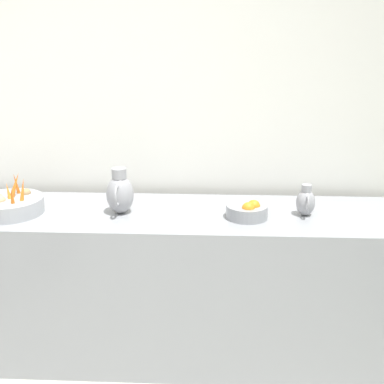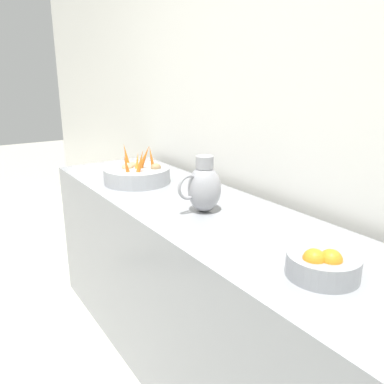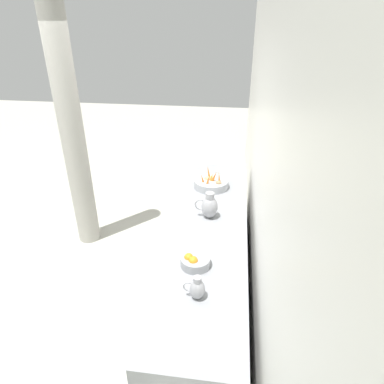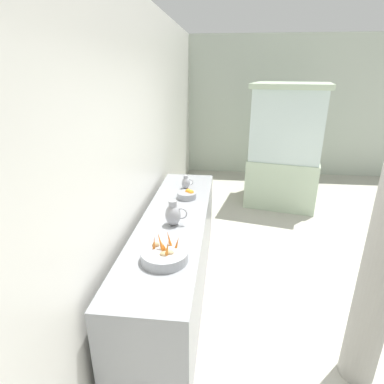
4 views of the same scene
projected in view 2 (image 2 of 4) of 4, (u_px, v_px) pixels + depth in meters
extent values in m
cube|color=gray|center=(228.00, 312.00, 1.80)|extent=(0.65, 2.81, 0.88)
cylinder|color=#9EA0A5|center=(137.00, 175.00, 2.26)|extent=(0.37, 0.37, 0.09)
torus|color=#9EA0A5|center=(137.00, 181.00, 2.27)|extent=(0.22, 0.22, 0.01)
cone|color=orange|center=(152.00, 159.00, 2.26)|extent=(0.05, 0.05, 0.15)
cone|color=orange|center=(144.00, 159.00, 2.23)|extent=(0.10, 0.09, 0.17)
cone|color=orange|center=(137.00, 162.00, 2.23)|extent=(0.06, 0.06, 0.11)
cone|color=orange|center=(127.00, 158.00, 2.26)|extent=(0.06, 0.03, 0.17)
cone|color=orange|center=(126.00, 166.00, 2.14)|extent=(0.06, 0.05, 0.12)
cone|color=orange|center=(140.00, 164.00, 2.14)|extent=(0.07, 0.05, 0.15)
ellipsoid|color=tan|center=(128.00, 167.00, 2.24)|extent=(0.07, 0.06, 0.05)
ellipsoid|color=#9E7F56|center=(156.00, 168.00, 2.23)|extent=(0.06, 0.05, 0.05)
ellipsoid|color=tan|center=(132.00, 166.00, 2.28)|extent=(0.06, 0.05, 0.05)
cylinder|color=gray|center=(323.00, 265.00, 1.21)|extent=(0.22, 0.22, 0.07)
sphere|color=orange|center=(314.00, 260.00, 1.18)|extent=(0.07, 0.07, 0.07)
sphere|color=orange|center=(331.00, 261.00, 1.17)|extent=(0.07, 0.07, 0.07)
ellipsoid|color=#939399|center=(204.00, 189.00, 1.77)|extent=(0.15, 0.15, 0.21)
cylinder|color=#939399|center=(205.00, 162.00, 1.73)|extent=(0.08, 0.08, 0.06)
torus|color=#939399|center=(189.00, 187.00, 1.72)|extent=(0.11, 0.01, 0.11)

